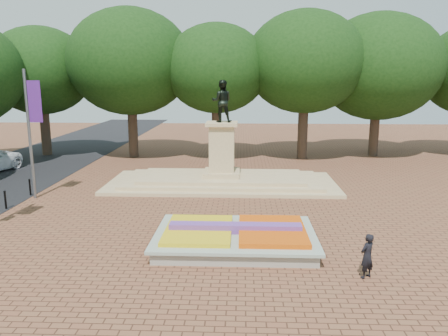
% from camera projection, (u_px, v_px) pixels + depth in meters
% --- Properties ---
extents(ground, '(90.00, 90.00, 0.00)m').
position_uv_depth(ground, '(213.00, 228.00, 19.34)').
color(ground, brown).
rests_on(ground, ground).
extents(flower_bed, '(6.30, 4.30, 0.91)m').
position_uv_depth(flower_bed, '(236.00, 237.00, 17.26)').
color(flower_bed, gray).
rests_on(flower_bed, ground).
extents(monument, '(14.00, 6.00, 6.40)m').
position_uv_depth(monument, '(222.00, 171.00, 26.98)').
color(monument, tan).
rests_on(monument, ground).
extents(tree_row_back, '(44.80, 8.80, 10.43)m').
position_uv_depth(tree_row_back, '(256.00, 76.00, 35.49)').
color(tree_row_back, '#382B1E').
rests_on(tree_row_back, ground).
extents(pedestrian, '(0.67, 0.63, 1.53)m').
position_uv_depth(pedestrian, '(367.00, 256.00, 14.42)').
color(pedestrian, black).
rests_on(pedestrian, ground).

